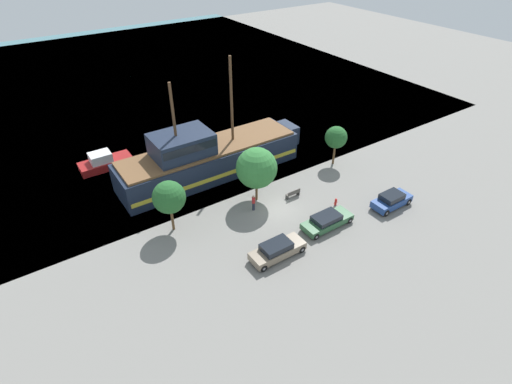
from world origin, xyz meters
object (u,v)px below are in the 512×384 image
(parked_car_curb_mid, at_px, (392,200))
(fire_hydrant, at_px, (336,202))
(parked_car_curb_front, at_px, (277,250))
(bench_promenade_east, at_px, (293,193))
(moored_boat_dockside, at_px, (105,162))
(parked_car_curb_rear, at_px, (327,221))
(pirate_ship, at_px, (207,157))
(pedestrian_walking_near, at_px, (254,203))

(parked_car_curb_mid, bearing_deg, fire_hydrant, 143.77)
(parked_car_curb_front, xyz_separation_m, bench_promenade_east, (6.39, 5.95, -0.28))
(moored_boat_dockside, distance_m, bench_promenade_east, 21.56)
(moored_boat_dockside, relative_size, fire_hydrant, 7.46)
(parked_car_curb_mid, height_order, parked_car_curb_rear, parked_car_curb_mid)
(parked_car_curb_rear, distance_m, fire_hydrant, 3.53)
(moored_boat_dockside, height_order, parked_car_curb_mid, moored_boat_dockside)
(pirate_ship, distance_m, fire_hydrant, 14.35)
(moored_boat_dockside, height_order, parked_car_curb_rear, moored_boat_dockside)
(moored_boat_dockside, relative_size, parked_car_curb_mid, 1.36)
(pirate_ship, distance_m, moored_boat_dockside, 11.95)
(pirate_ship, xyz_separation_m, parked_car_curb_mid, (11.98, -15.18, -1.35))
(pirate_ship, xyz_separation_m, bench_promenade_east, (5.04, -8.62, -1.67))
(parked_car_curb_mid, relative_size, parked_car_curb_rear, 0.85)
(fire_hydrant, height_order, bench_promenade_east, bench_promenade_east)
(fire_hydrant, bearing_deg, pirate_ship, 122.55)
(parked_car_curb_mid, xyz_separation_m, parked_car_curb_rear, (-7.26, 1.22, -0.10))
(parked_car_curb_rear, relative_size, pedestrian_walking_near, 2.93)
(parked_car_curb_front, bearing_deg, moored_boat_dockside, 108.83)
(parked_car_curb_rear, bearing_deg, pirate_ship, 108.72)
(parked_car_curb_front, relative_size, pedestrian_walking_near, 2.86)
(moored_boat_dockside, bearing_deg, fire_hydrant, -49.95)
(parked_car_curb_front, bearing_deg, parked_car_curb_rear, 5.81)
(parked_car_curb_rear, bearing_deg, moored_boat_dockside, 122.23)
(parked_car_curb_front, distance_m, bench_promenade_east, 8.74)
(pirate_ship, bearing_deg, parked_car_curb_rear, -71.28)
(moored_boat_dockside, height_order, fire_hydrant, moored_boat_dockside)
(pirate_ship, relative_size, parked_car_curb_mid, 5.06)
(parked_car_curb_mid, relative_size, pedestrian_walking_near, 2.48)
(fire_hydrant, bearing_deg, moored_boat_dockside, 130.05)
(pirate_ship, relative_size, parked_car_curb_rear, 4.28)
(pirate_ship, bearing_deg, bench_promenade_east, -59.67)
(fire_hydrant, bearing_deg, parked_car_curb_mid, -36.23)
(pedestrian_walking_near, bearing_deg, bench_promenade_east, -5.77)
(pirate_ship, distance_m, parked_car_curb_mid, 19.38)
(moored_boat_dockside, xyz_separation_m, bench_promenade_east, (14.01, -16.39, -0.26))
(pirate_ship, xyz_separation_m, parked_car_curb_rear, (4.73, -13.95, -1.45))
(pirate_ship, height_order, fire_hydrant, pirate_ship)
(moored_boat_dockside, xyz_separation_m, parked_car_curb_mid, (20.95, -22.95, 0.05))
(parked_car_curb_front, distance_m, parked_car_curb_mid, 13.34)
(bench_promenade_east, bearing_deg, parked_car_curb_mid, -43.37)
(moored_boat_dockside, xyz_separation_m, parked_car_curb_rear, (13.69, -21.72, -0.05))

